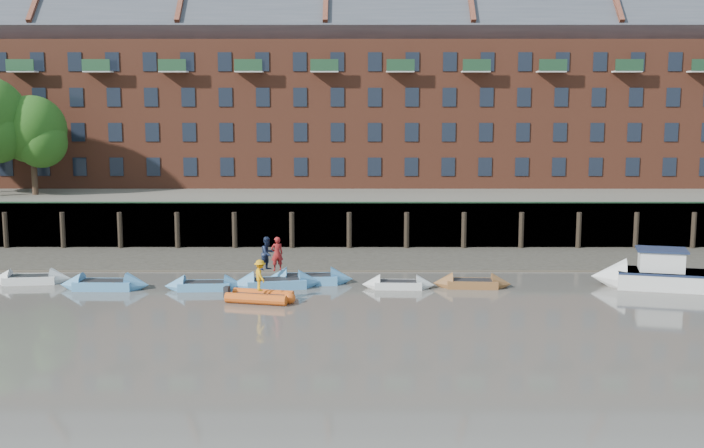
{
  "coord_description": "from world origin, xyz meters",
  "views": [
    {
      "loc": [
        2.28,
        -34.89,
        10.03
      ],
      "look_at": [
        2.21,
        12.0,
        3.2
      ],
      "focal_mm": 42.0,
      "sensor_mm": 36.0,
      "label": 1
    }
  ],
  "objects_px": {
    "rowboat_0": "(31,279)",
    "rowboat_1": "(105,285)",
    "rowboat_4": "(309,279)",
    "person_rib_crew": "(260,275)",
    "rowboat_2": "(205,286)",
    "rib_tender": "(262,297)",
    "rowboat_5": "(398,285)",
    "person_rower_a": "(277,254)",
    "motor_launch": "(647,275)",
    "rowboat_3": "(276,283)",
    "person_rower_b": "(268,253)",
    "rowboat_6": "(472,284)"
  },
  "relations": [
    {
      "from": "rowboat_3",
      "to": "motor_launch",
      "type": "height_order",
      "value": "motor_launch"
    },
    {
      "from": "rowboat_3",
      "to": "person_rower_a",
      "type": "xyz_separation_m",
      "value": [
        0.06,
        -0.01,
        1.66
      ]
    },
    {
      "from": "rowboat_4",
      "to": "rowboat_3",
      "type": "bearing_deg",
      "value": -150.5
    },
    {
      "from": "rowboat_5",
      "to": "rowboat_1",
      "type": "bearing_deg",
      "value": -176.76
    },
    {
      "from": "rowboat_2",
      "to": "rowboat_0",
      "type": "bearing_deg",
      "value": 168.11
    },
    {
      "from": "rowboat_4",
      "to": "motor_launch",
      "type": "xyz_separation_m",
      "value": [
        18.74,
        -0.97,
        0.46
      ]
    },
    {
      "from": "rowboat_6",
      "to": "person_rower_b",
      "type": "distance_m",
      "value": 11.42
    },
    {
      "from": "rowboat_4",
      "to": "person_rower_b",
      "type": "bearing_deg",
      "value": -160.68
    },
    {
      "from": "rowboat_0",
      "to": "person_rower_b",
      "type": "bearing_deg",
      "value": -10.82
    },
    {
      "from": "rowboat_6",
      "to": "rib_tender",
      "type": "xyz_separation_m",
      "value": [
        -11.23,
        -3.35,
        0.05
      ]
    },
    {
      "from": "rib_tender",
      "to": "person_rower_a",
      "type": "xyz_separation_m",
      "value": [
        0.48,
        3.23,
        1.65
      ]
    },
    {
      "from": "rowboat_2",
      "to": "rowboat_3",
      "type": "height_order",
      "value": "rowboat_3"
    },
    {
      "from": "rowboat_1",
      "to": "motor_launch",
      "type": "relative_size",
      "value": 0.69
    },
    {
      "from": "rowboat_3",
      "to": "rowboat_4",
      "type": "relative_size",
      "value": 1.03
    },
    {
      "from": "person_rower_a",
      "to": "motor_launch",
      "type": "bearing_deg",
      "value": 160.81
    },
    {
      "from": "rowboat_5",
      "to": "rib_tender",
      "type": "height_order",
      "value": "rowboat_5"
    },
    {
      "from": "rib_tender",
      "to": "motor_launch",
      "type": "height_order",
      "value": "motor_launch"
    },
    {
      "from": "rowboat_6",
      "to": "rib_tender",
      "type": "distance_m",
      "value": 11.72
    },
    {
      "from": "rowboat_2",
      "to": "rib_tender",
      "type": "distance_m",
      "value": 4.43
    },
    {
      "from": "rowboat_2",
      "to": "rib_tender",
      "type": "height_order",
      "value": "rowboat_2"
    },
    {
      "from": "person_rower_a",
      "to": "rowboat_1",
      "type": "bearing_deg",
      "value": -17.51
    },
    {
      "from": "rib_tender",
      "to": "person_rower_b",
      "type": "bearing_deg",
      "value": 104.68
    },
    {
      "from": "rowboat_1",
      "to": "person_rower_a",
      "type": "height_order",
      "value": "person_rower_a"
    },
    {
      "from": "rowboat_0",
      "to": "rowboat_1",
      "type": "xyz_separation_m",
      "value": [
        4.62,
        -1.5,
        0.02
      ]
    },
    {
      "from": "rowboat_1",
      "to": "rowboat_6",
      "type": "height_order",
      "value": "rowboat_1"
    },
    {
      "from": "rowboat_4",
      "to": "motor_launch",
      "type": "relative_size",
      "value": 0.7
    },
    {
      "from": "rib_tender",
      "to": "rowboat_3",
      "type": "bearing_deg",
      "value": 96.28
    },
    {
      "from": "rowboat_3",
      "to": "rowboat_5",
      "type": "relative_size",
      "value": 1.28
    },
    {
      "from": "rowboat_4",
      "to": "person_rower_b",
      "type": "height_order",
      "value": "person_rower_b"
    },
    {
      "from": "rowboat_1",
      "to": "person_rower_b",
      "type": "distance_m",
      "value": 9.07
    },
    {
      "from": "person_rower_a",
      "to": "person_rib_crew",
      "type": "bearing_deg",
      "value": 59.98
    },
    {
      "from": "rowboat_4",
      "to": "rowboat_0",
      "type": "bearing_deg",
      "value": 177.13
    },
    {
      "from": "rowboat_2",
      "to": "rib_tender",
      "type": "xyz_separation_m",
      "value": [
        3.45,
        -2.78,
        0.04
      ]
    },
    {
      "from": "person_rower_b",
      "to": "rowboat_4",
      "type": "bearing_deg",
      "value": -30.35
    },
    {
      "from": "motor_launch",
      "to": "person_rower_a",
      "type": "height_order",
      "value": "person_rower_a"
    },
    {
      "from": "rowboat_4",
      "to": "person_rib_crew",
      "type": "distance_m",
      "value": 4.95
    },
    {
      "from": "rowboat_3",
      "to": "rib_tender",
      "type": "bearing_deg",
      "value": -107.41
    },
    {
      "from": "rowboat_0",
      "to": "rowboat_5",
      "type": "distance_m",
      "value": 20.77
    },
    {
      "from": "rowboat_0",
      "to": "rowboat_5",
      "type": "relative_size",
      "value": 1.13
    },
    {
      "from": "rowboat_6",
      "to": "motor_launch",
      "type": "distance_m",
      "value": 9.67
    },
    {
      "from": "rowboat_5",
      "to": "person_rower_b",
      "type": "xyz_separation_m",
      "value": [
        -7.2,
        0.29,
        1.69
      ]
    },
    {
      "from": "rowboat_0",
      "to": "rowboat_5",
      "type": "height_order",
      "value": "rowboat_0"
    },
    {
      "from": "rowboat_0",
      "to": "rowboat_1",
      "type": "height_order",
      "value": "rowboat_1"
    },
    {
      "from": "rowboat_3",
      "to": "person_rower_b",
      "type": "relative_size",
      "value": 2.8
    },
    {
      "from": "rowboat_3",
      "to": "rowboat_4",
      "type": "height_order",
      "value": "rowboat_3"
    },
    {
      "from": "rib_tender",
      "to": "rowboat_2",
      "type": "bearing_deg",
      "value": 154.8
    },
    {
      "from": "rowboat_0",
      "to": "person_rower_a",
      "type": "distance_m",
      "value": 14.22
    },
    {
      "from": "rowboat_0",
      "to": "person_rib_crew",
      "type": "xyz_separation_m",
      "value": [
        13.48,
        -4.32,
        1.15
      ]
    },
    {
      "from": "rowboat_1",
      "to": "rowboat_2",
      "type": "bearing_deg",
      "value": -0.07
    },
    {
      "from": "person_rib_crew",
      "to": "rowboat_0",
      "type": "bearing_deg",
      "value": 49.64
    }
  ]
}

